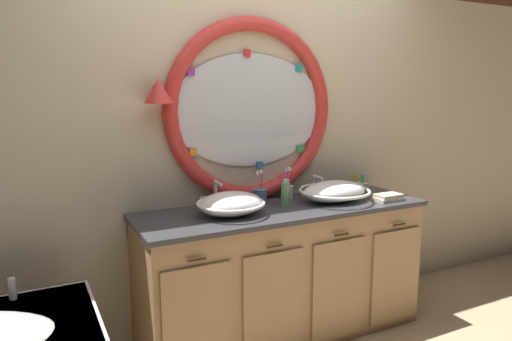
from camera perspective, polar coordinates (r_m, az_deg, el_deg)
The scene contains 11 objects.
back_wall_assembly at distance 3.11m, azimuth -0.99°, elevation 4.98°, with size 6.40×0.26×2.60m.
vanity_counter at distance 3.09m, azimuth 3.27°, elevation -12.10°, with size 1.86×0.61×0.86m.
sink_basin_left at distance 2.75m, azimuth -3.07°, elevation -4.04°, with size 0.41×0.41×0.14m.
sink_basin_right at distance 3.12m, azimuth 9.53°, elevation -2.49°, with size 0.47×0.47×0.14m.
faucet_set_left at distance 2.96m, azimuth -4.89°, elevation -3.15°, with size 0.22×0.12×0.17m.
faucet_set_right at distance 3.30m, azimuth 7.14°, elevation -1.95°, with size 0.22×0.12×0.14m.
toothbrush_holder_left at distance 3.01m, azimuth 0.45°, elevation -3.06°, with size 0.10×0.10×0.22m.
toothbrush_holder_right at distance 3.16m, azimuth 3.87°, elevation -2.45°, with size 0.08×0.08×0.22m.
soap_dispenser at distance 2.96m, azimuth 3.60°, elevation -2.82°, with size 0.06×0.06×0.18m.
folded_hand_towel at distance 3.23m, azimuth 15.77°, elevation -3.15°, with size 0.19×0.12×0.04m.
toiletry_basket at distance 3.53m, azimuth 12.32°, elevation -1.78°, with size 0.15×0.09×0.11m.
Camera 1 is at (-1.36, -2.20, 1.60)m, focal length 32.90 mm.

